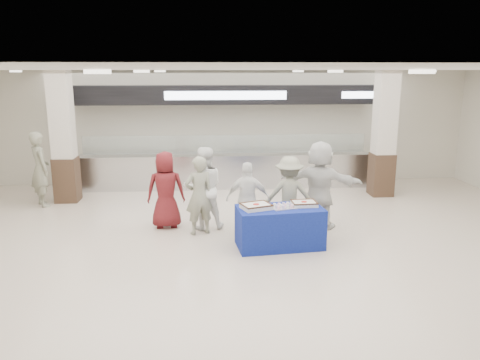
{
  "coord_description": "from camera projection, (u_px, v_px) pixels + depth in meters",
  "views": [
    {
      "loc": [
        -0.54,
        -7.38,
        3.18
      ],
      "look_at": [
        0.12,
        1.6,
        1.07
      ],
      "focal_mm": 35.0,
      "sensor_mm": 36.0,
      "label": 1
    }
  ],
  "objects": [
    {
      "name": "sheet_cake_left",
      "position": [
        256.0,
        206.0,
        8.43
      ],
      "size": [
        0.61,
        0.54,
        0.1
      ],
      "color": "silver",
      "rests_on": "display_table"
    },
    {
      "name": "civilian_white",
      "position": [
        320.0,
        185.0,
        9.56
      ],
      "size": [
        1.76,
        1.13,
        1.82
      ],
      "primitive_type": "imported",
      "rotation": [
        0.0,
        0.0,
        2.76
      ],
      "color": "white",
      "rests_on": "ground"
    },
    {
      "name": "chef_short",
      "position": [
        248.0,
        199.0,
        9.17
      ],
      "size": [
        0.89,
        0.46,
        1.46
      ],
      "primitive_type": "imported",
      "rotation": [
        0.0,
        0.0,
        3.02
      ],
      "color": "white",
      "rests_on": "ground"
    },
    {
      "name": "display_table",
      "position": [
        280.0,
        227.0,
        8.59
      ],
      "size": [
        1.63,
        0.94,
        0.75
      ],
      "primitive_type": "cube",
      "rotation": [
        0.0,
        0.0,
        0.11
      ],
      "color": "navy",
      "rests_on": "ground"
    },
    {
      "name": "column_right",
      "position": [
        384.0,
        137.0,
        11.94
      ],
      "size": [
        0.55,
        0.55,
        3.2
      ],
      "color": "#342317",
      "rests_on": "ground"
    },
    {
      "name": "sheet_cake_right",
      "position": [
        304.0,
        203.0,
        8.62
      ],
      "size": [
        0.47,
        0.37,
        0.1
      ],
      "color": "silver",
      "rests_on": "display_table"
    },
    {
      "name": "ground",
      "position": [
        240.0,
        263.0,
        7.93
      ],
      "size": [
        14.0,
        14.0,
        0.0
      ],
      "primitive_type": "plane",
      "color": "beige",
      "rests_on": "ground"
    },
    {
      "name": "soldier_b",
      "position": [
        289.0,
        195.0,
        9.32
      ],
      "size": [
        1.05,
        0.67,
        1.54
      ],
      "primitive_type": "imported",
      "rotation": [
        0.0,
        0.0,
        3.04
      ],
      "color": "gray",
      "rests_on": "ground"
    },
    {
      "name": "soldier_bg",
      "position": [
        40.0,
        169.0,
        11.11
      ],
      "size": [
        0.73,
        0.78,
        1.8
      ],
      "primitive_type": "imported",
      "rotation": [
        0.0,
        0.0,
        2.18
      ],
      "color": "gray",
      "rests_on": "ground"
    },
    {
      "name": "cupcake_tray",
      "position": [
        283.0,
        206.0,
        8.48
      ],
      "size": [
        0.51,
        0.44,
        0.07
      ],
      "color": "silver",
      "rests_on": "display_table"
    },
    {
      "name": "civilian_maroon",
      "position": [
        166.0,
        190.0,
        9.58
      ],
      "size": [
        0.81,
        0.56,
        1.6
      ],
      "primitive_type": "imported",
      "rotation": [
        0.0,
        0.0,
        3.2
      ],
      "color": "maroon",
      "rests_on": "ground"
    },
    {
      "name": "chef_tall",
      "position": [
        204.0,
        188.0,
        9.5
      ],
      "size": [
        0.89,
        0.73,
        1.7
      ],
      "primitive_type": "imported",
      "rotation": [
        0.0,
        0.0,
        3.25
      ],
      "color": "white",
      "rests_on": "ground"
    },
    {
      "name": "serving_line",
      "position": [
        226.0,
        146.0,
        12.9
      ],
      "size": [
        8.7,
        0.85,
        2.8
      ],
      "color": "silver",
      "rests_on": "ground"
    },
    {
      "name": "soldier_a",
      "position": [
        199.0,
        195.0,
        9.19
      ],
      "size": [
        0.67,
        0.55,
        1.58
      ],
      "primitive_type": "imported",
      "rotation": [
        0.0,
        0.0,
        3.5
      ],
      "color": "gray",
      "rests_on": "ground"
    },
    {
      "name": "column_left",
      "position": [
        64.0,
        140.0,
        11.37
      ],
      "size": [
        0.55,
        0.55,
        3.2
      ],
      "color": "#342317",
      "rests_on": "ground"
    }
  ]
}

